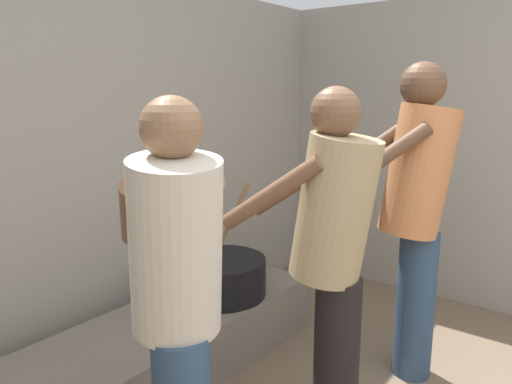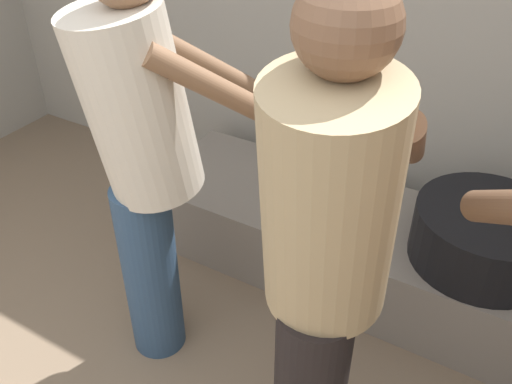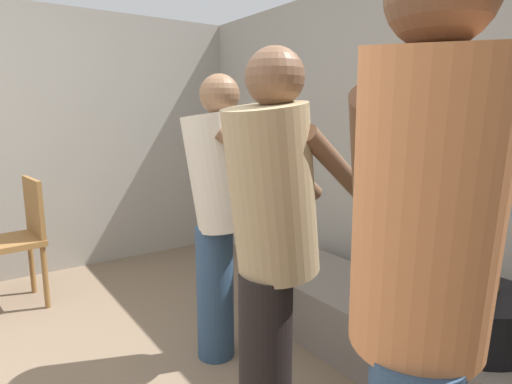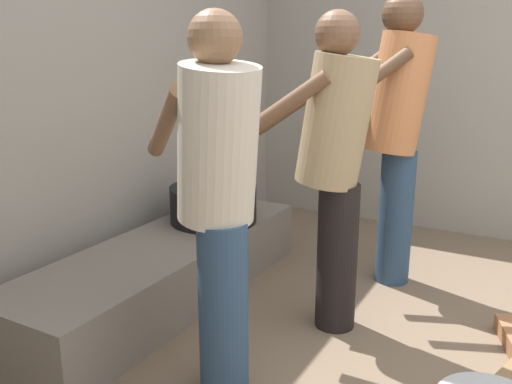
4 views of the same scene
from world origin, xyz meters
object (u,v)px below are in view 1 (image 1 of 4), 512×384
(cooking_pot_main, at_px, (221,276))
(cook_in_tan_shirt, at_px, (333,247))
(cook_in_orange_shirt, at_px, (416,204))
(cook_in_cream_shirt, at_px, (177,295))

(cooking_pot_main, distance_m, cook_in_tan_shirt, 1.02)
(cooking_pot_main, xyz_separation_m, cook_in_orange_shirt, (0.39, -0.99, 0.51))
(cooking_pot_main, height_order, cook_in_cream_shirt, cook_in_cream_shirt)
(cooking_pot_main, relative_size, cook_in_orange_shirt, 0.41)
(cook_in_orange_shirt, relative_size, cook_in_cream_shirt, 1.10)
(cook_in_tan_shirt, bearing_deg, cook_in_cream_shirt, 164.66)
(cook_in_tan_shirt, bearing_deg, cooking_pot_main, 72.27)
(cook_in_cream_shirt, bearing_deg, cooking_pot_main, 34.82)
(cooking_pot_main, relative_size, cook_in_tan_shirt, 0.44)
(cook_in_orange_shirt, distance_m, cook_in_cream_shirt, 1.42)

